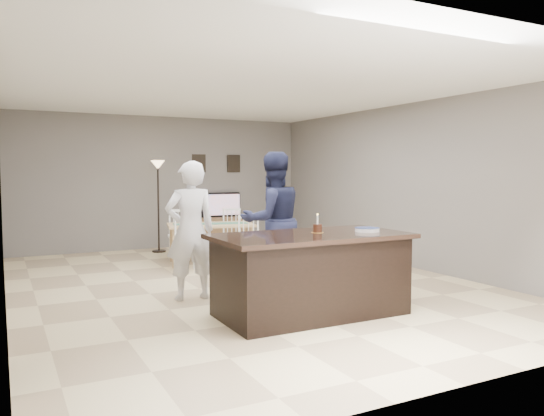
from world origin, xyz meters
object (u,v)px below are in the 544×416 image
floor_lamp (158,181)px  kitchen_island (311,274)px  television (221,205)px  dining_table (211,231)px  birthday_cake (317,228)px  plate_stack (367,230)px  man (272,221)px  woman (190,231)px  tv_console (223,231)px

floor_lamp → kitchen_island: bearing=-87.1°
television → floor_lamp: floor_lamp is taller
floor_lamp → television: bearing=14.4°
dining_table → floor_lamp: 1.91m
birthday_cake → plate_stack: 0.59m
kitchen_island → floor_lamp: floor_lamp is taller
kitchen_island → man: man is taller
television → woman: size_ratio=0.53×
floor_lamp → birthday_cake: bearing=-85.7°
tv_console → floor_lamp: bearing=-168.2°
man → plate_stack: man is taller
television → tv_console: bearing=90.0°
tv_console → dining_table: 2.23m
kitchen_island → birthday_cake: size_ratio=10.06×
dining_table → man: bearing=-75.9°
kitchen_island → plate_stack: (0.69, -0.10, 0.47)m
plate_stack → floor_lamp: size_ratio=0.16×
man → dining_table: (-0.03, 2.25, -0.36)m
tv_console → dining_table: (-1.01, -1.97, 0.26)m
birthday_cake → dining_table: birthday_cake is taller
television → man: size_ratio=0.50×
plate_stack → dining_table: (-0.50, 3.70, -0.36)m
television → dining_table: size_ratio=0.48×
kitchen_island → man: size_ratio=1.17×
woman → dining_table: woman is taller
woman → plate_stack: size_ratio=6.00×
kitchen_island → floor_lamp: 5.35m
birthday_cake → plate_stack: size_ratio=0.75×
television → birthday_cake: television is taller
man → floor_lamp: man is taller
kitchen_island → tv_console: size_ratio=1.79×
man → dining_table: bearing=-88.1°
woman → kitchen_island: bearing=129.8°
birthday_cake → man: bearing=85.5°
television → birthday_cake: size_ratio=4.28×
tv_console → birthday_cake: birthday_cake is taller
kitchen_island → man: 1.45m
tv_console → plate_stack: (-0.51, -5.67, 0.62)m
kitchen_island → birthday_cake: bearing=26.3°
plate_stack → dining_table: bearing=97.6°
woman → man: 1.18m
kitchen_island → plate_stack: size_ratio=7.54×
tv_console → plate_stack: plate_stack is taller
television → dining_table: 2.30m
tv_console → birthday_cake: size_ratio=5.61×
kitchen_island → tv_console: 5.70m
tv_console → woman: (-2.15, -4.29, 0.56)m
television → dining_table: television is taller
tv_console → television: size_ratio=1.31×
kitchen_island → television: television is taller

